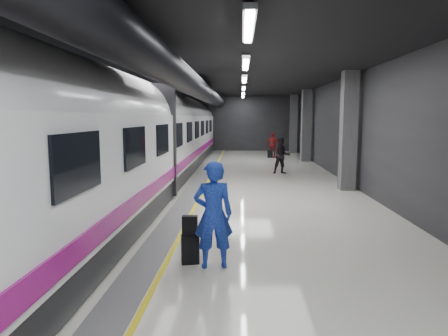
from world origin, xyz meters
TOP-DOWN VIEW (x-y plane):
  - ground at (0.00, 0.00)m, footprint 40.00×40.00m
  - platform_hall at (-0.29, 0.96)m, footprint 10.02×40.02m
  - train at (-3.25, -0.00)m, footprint 3.05×38.00m
  - traveler_main at (-0.03, -6.24)m, footprint 0.80×0.60m
  - suitcase_main at (-0.49, -6.07)m, footprint 0.37×0.28m
  - shoulder_bag at (-0.49, -6.06)m, footprint 0.29×0.16m
  - traveler_far_a at (2.48, 6.24)m, footprint 0.97×0.81m
  - traveler_far_b at (2.64, 14.25)m, footprint 1.11×0.82m
  - suitcase_far at (2.48, 14.23)m, footprint 0.36×0.23m

SIDE VIEW (x-z plane):
  - ground at x=0.00m, z-range 0.00..0.00m
  - suitcase_far at x=2.48m, z-range 0.00..0.52m
  - suitcase_main at x=-0.49m, z-range 0.00..0.55m
  - shoulder_bag at x=-0.49m, z-range 0.55..0.93m
  - traveler_far_b at x=2.64m, z-range 0.00..1.75m
  - traveler_far_a at x=2.48m, z-range 0.00..1.79m
  - traveler_main at x=-0.03m, z-range 0.00..2.00m
  - train at x=-3.25m, z-range 0.04..4.09m
  - platform_hall at x=-0.29m, z-range 1.28..5.79m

